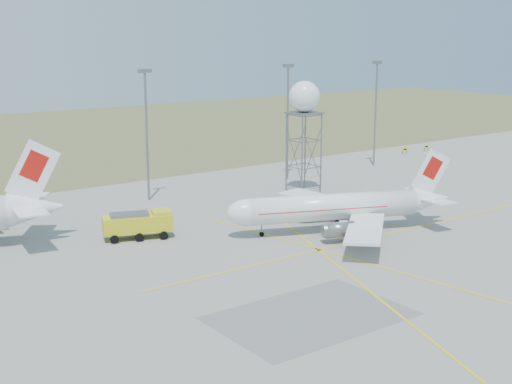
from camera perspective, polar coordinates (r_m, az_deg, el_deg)
grass_strip at (r=184.84m, az=-16.58°, el=4.11°), size 400.00×120.00×0.03m
mast_b at (r=111.84m, az=-8.75°, el=5.40°), size 2.20×0.50×20.50m
mast_c at (r=127.10m, az=2.56°, el=6.40°), size 2.20×0.50×20.50m
mast_d at (r=141.85m, az=9.56°, el=6.90°), size 2.20×0.50×20.50m
taxi_sign_near at (r=158.67m, az=11.82°, el=3.34°), size 1.60×0.17×1.20m
taxi_sign_far at (r=163.88m, az=13.46°, el=3.55°), size 1.60×0.17×1.20m
airliner_main at (r=95.08m, az=6.44°, el=-1.23°), size 30.14×28.24×10.64m
radar_tower at (r=116.76m, az=3.86°, el=4.93°), size 5.06×5.06×18.32m
fire_truck at (r=92.91m, az=-9.31°, el=-2.66°), size 9.26×5.75×3.51m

